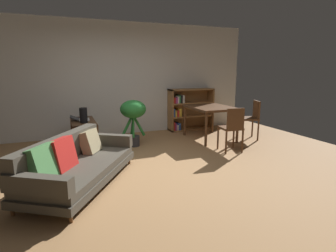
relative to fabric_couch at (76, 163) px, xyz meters
name	(u,v)px	position (x,y,z in m)	size (l,w,h in m)	color
ground_plane	(154,169)	(1.18, 0.14, -0.32)	(8.16, 8.16, 0.00)	#A87A4C
back_wall_panel	(118,79)	(1.18, 2.84, 1.03)	(6.80, 0.10, 2.70)	silver
fabric_couch	(76,163)	(0.00, 0.00, 0.00)	(1.78, 2.13, 0.71)	brown
media_console	(84,135)	(0.25, 1.83, -0.04)	(0.46, 1.09, 0.57)	#56351E
open_laptop	(81,119)	(0.22, 1.92, 0.28)	(0.40, 0.35, 0.09)	silver
desk_speaker	(83,115)	(0.25, 1.61, 0.40)	(0.15, 0.15, 0.29)	black
potted_floor_plant	(133,113)	(1.24, 1.59, 0.39)	(0.55, 0.53, 0.97)	#333338
dining_table	(210,110)	(3.02, 1.53, 0.36)	(0.88, 1.15, 0.76)	#56351E
dining_chair_near	(251,117)	(3.93, 1.21, 0.20)	(0.50, 0.53, 0.89)	#56351E
dining_chair_far	(232,127)	(2.91, 0.50, 0.19)	(0.42, 0.42, 0.87)	#56351E
bookshelf	(188,109)	(2.99, 2.64, 0.23)	(1.21, 0.35, 1.09)	olive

